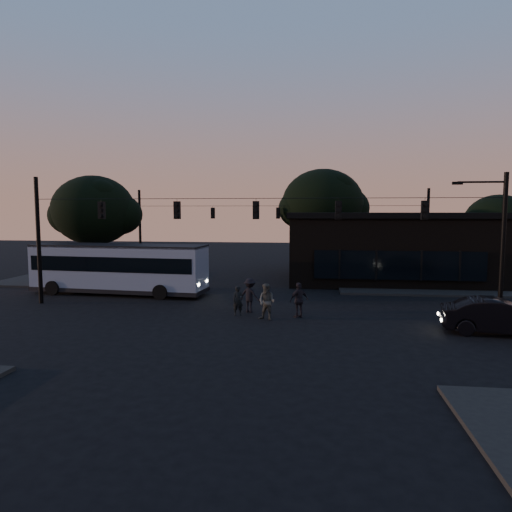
# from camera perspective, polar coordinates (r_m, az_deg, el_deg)

# --- Properties ---
(ground) EXTENTS (120.00, 120.00, 0.00)m
(ground) POSITION_cam_1_polar(r_m,az_deg,el_deg) (22.06, -1.31, -8.78)
(ground) COLOR black
(ground) RESTS_ON ground
(sidewalk_far_right) EXTENTS (14.00, 10.00, 0.15)m
(sidewalk_far_right) POSITION_cam_1_polar(r_m,az_deg,el_deg) (36.64, 21.08, -3.28)
(sidewalk_far_right) COLOR black
(sidewalk_far_right) RESTS_ON ground
(sidewalk_far_left) EXTENTS (14.00, 10.00, 0.15)m
(sidewalk_far_left) POSITION_cam_1_polar(r_m,az_deg,el_deg) (39.48, -18.70, -2.59)
(sidewalk_far_left) COLOR black
(sidewalk_far_left) RESTS_ON ground
(building) EXTENTS (15.40, 10.41, 5.40)m
(building) POSITION_cam_1_polar(r_m,az_deg,el_deg) (37.67, 16.06, 1.13)
(building) COLOR black
(building) RESTS_ON ground
(tree_behind) EXTENTS (7.60, 7.60, 9.43)m
(tree_behind) POSITION_cam_1_polar(r_m,az_deg,el_deg) (43.16, 8.33, 6.45)
(tree_behind) COLOR black
(tree_behind) RESTS_ON ground
(tree_right) EXTENTS (5.20, 5.20, 6.86)m
(tree_right) POSITION_cam_1_polar(r_m,az_deg,el_deg) (41.87, 27.98, 3.77)
(tree_right) COLOR black
(tree_right) RESTS_ON ground
(tree_left) EXTENTS (6.40, 6.40, 8.30)m
(tree_left) POSITION_cam_1_polar(r_m,az_deg,el_deg) (38.21, -19.61, 5.38)
(tree_left) COLOR black
(tree_left) RESTS_ON ground
(signal_rig_near) EXTENTS (26.24, 0.30, 7.50)m
(signal_rig_near) POSITION_cam_1_polar(r_m,az_deg,el_deg) (25.36, 0.00, 3.26)
(signal_rig_near) COLOR black
(signal_rig_near) RESTS_ON ground
(signal_rig_far) EXTENTS (26.24, 0.30, 7.50)m
(signal_rig_far) POSITION_cam_1_polar(r_m,az_deg,el_deg) (41.28, 2.77, 3.79)
(signal_rig_far) COLOR black
(signal_rig_far) RESTS_ON ground
(bus) EXTENTS (11.94, 3.71, 3.31)m
(bus) POSITION_cam_1_polar(r_m,az_deg,el_deg) (31.57, -16.77, -1.25)
(bus) COLOR gray
(bus) RESTS_ON ground
(car) EXTENTS (5.07, 2.43, 1.60)m
(car) POSITION_cam_1_polar(r_m,az_deg,el_deg) (23.15, 28.15, -6.73)
(car) COLOR black
(car) RESTS_ON ground
(pedestrian_a) EXTENTS (0.66, 0.53, 1.56)m
(pedestrian_a) POSITION_cam_1_polar(r_m,az_deg,el_deg) (24.19, -2.25, -5.61)
(pedestrian_a) COLOR black
(pedestrian_a) RESTS_ON ground
(pedestrian_b) EXTENTS (1.10, 0.99, 1.86)m
(pedestrian_b) POSITION_cam_1_polar(r_m,az_deg,el_deg) (23.16, 1.35, -5.74)
(pedestrian_b) COLOR #42433D
(pedestrian_b) RESTS_ON ground
(pedestrian_c) EXTENTS (1.14, 0.97, 1.84)m
(pedestrian_c) POSITION_cam_1_polar(r_m,az_deg,el_deg) (23.73, 5.39, -5.51)
(pedestrian_c) COLOR black
(pedestrian_c) RESTS_ON ground
(pedestrian_d) EXTENTS (1.39, 1.13, 1.87)m
(pedestrian_d) POSITION_cam_1_polar(r_m,az_deg,el_deg) (24.90, -0.76, -4.92)
(pedestrian_d) COLOR black
(pedestrian_d) RESTS_ON ground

